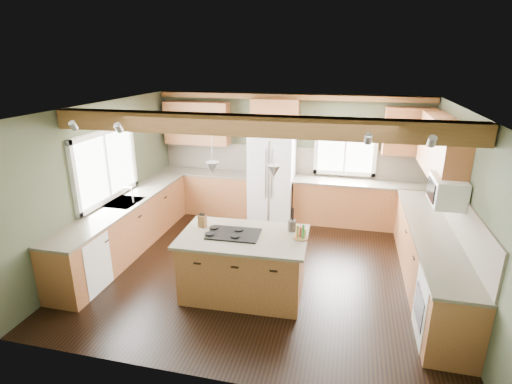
# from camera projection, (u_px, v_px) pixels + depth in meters

# --- Properties ---
(floor) EXTENTS (5.60, 5.60, 0.00)m
(floor) POSITION_uv_depth(u_px,v_px,m) (264.00, 267.00, 6.60)
(floor) COLOR black
(floor) RESTS_ON ground
(ceiling) EXTENTS (5.60, 5.60, 0.00)m
(ceiling) POSITION_uv_depth(u_px,v_px,m) (266.00, 108.00, 5.76)
(ceiling) COLOR silver
(ceiling) RESTS_ON wall_back
(wall_back) EXTENTS (5.60, 0.00, 5.60)m
(wall_back) POSITION_uv_depth(u_px,v_px,m) (290.00, 156.00, 8.48)
(wall_back) COLOR #424C36
(wall_back) RESTS_ON ground
(wall_left) EXTENTS (0.00, 5.00, 5.00)m
(wall_left) POSITION_uv_depth(u_px,v_px,m) (104.00, 181.00, 6.79)
(wall_left) COLOR #424C36
(wall_left) RESTS_ON ground
(wall_right) EXTENTS (0.00, 5.00, 5.00)m
(wall_right) POSITION_uv_depth(u_px,v_px,m) (461.00, 208.00, 5.57)
(wall_right) COLOR #424C36
(wall_right) RESTS_ON ground
(ceiling_beam) EXTENTS (5.55, 0.26, 0.26)m
(ceiling_beam) POSITION_uv_depth(u_px,v_px,m) (252.00, 125.00, 5.08)
(ceiling_beam) COLOR brown
(ceiling_beam) RESTS_ON ceiling
(soffit_trim) EXTENTS (5.55, 0.20, 0.10)m
(soffit_trim) POSITION_uv_depth(u_px,v_px,m) (290.00, 97.00, 7.99)
(soffit_trim) COLOR brown
(soffit_trim) RESTS_ON ceiling
(backsplash_back) EXTENTS (5.58, 0.03, 0.58)m
(backsplash_back) POSITION_uv_depth(u_px,v_px,m) (289.00, 160.00, 8.50)
(backsplash_back) COLOR brown
(backsplash_back) RESTS_ON wall_back
(backsplash_right) EXTENTS (0.03, 3.70, 0.58)m
(backsplash_right) POSITION_uv_depth(u_px,v_px,m) (458.00, 212.00, 5.65)
(backsplash_right) COLOR brown
(backsplash_right) RESTS_ON wall_right
(base_cab_back_left) EXTENTS (2.02, 0.60, 0.88)m
(base_cab_back_left) POSITION_uv_depth(u_px,v_px,m) (207.00, 192.00, 8.88)
(base_cab_back_left) COLOR brown
(base_cab_back_left) RESTS_ON floor
(counter_back_left) EXTENTS (2.06, 0.64, 0.04)m
(counter_back_left) POSITION_uv_depth(u_px,v_px,m) (206.00, 172.00, 8.73)
(counter_back_left) COLOR #4E4739
(counter_back_left) RESTS_ON base_cab_back_left
(base_cab_back_right) EXTENTS (2.62, 0.60, 0.88)m
(base_cab_back_right) POSITION_uv_depth(u_px,v_px,m) (358.00, 204.00, 8.16)
(base_cab_back_right) COLOR brown
(base_cab_back_right) RESTS_ON floor
(counter_back_right) EXTENTS (2.66, 0.64, 0.04)m
(counter_back_right) POSITION_uv_depth(u_px,v_px,m) (360.00, 183.00, 8.01)
(counter_back_right) COLOR #4E4739
(counter_back_right) RESTS_ON base_cab_back_right
(base_cab_left) EXTENTS (0.60, 3.70, 0.88)m
(base_cab_left) POSITION_uv_depth(u_px,v_px,m) (127.00, 227.00, 7.05)
(base_cab_left) COLOR brown
(base_cab_left) RESTS_ON floor
(counter_left) EXTENTS (0.64, 3.74, 0.04)m
(counter_left) POSITION_uv_depth(u_px,v_px,m) (124.00, 203.00, 6.90)
(counter_left) COLOR #4E4739
(counter_left) RESTS_ON base_cab_left
(base_cab_right) EXTENTS (0.60, 3.70, 0.88)m
(base_cab_right) POSITION_uv_depth(u_px,v_px,m) (429.00, 259.00, 5.96)
(base_cab_right) COLOR brown
(base_cab_right) RESTS_ON floor
(counter_right) EXTENTS (0.64, 3.74, 0.04)m
(counter_right) POSITION_uv_depth(u_px,v_px,m) (433.00, 230.00, 5.81)
(counter_right) COLOR #4E4739
(counter_right) RESTS_ON base_cab_right
(upper_cab_back_left) EXTENTS (1.40, 0.35, 0.90)m
(upper_cab_back_left) POSITION_uv_depth(u_px,v_px,m) (197.00, 123.00, 8.55)
(upper_cab_back_left) COLOR brown
(upper_cab_back_left) RESTS_ON wall_back
(upper_cab_over_fridge) EXTENTS (0.96, 0.35, 0.70)m
(upper_cab_over_fridge) POSITION_uv_depth(u_px,v_px,m) (275.00, 116.00, 8.12)
(upper_cab_over_fridge) COLOR brown
(upper_cab_over_fridge) RESTS_ON wall_back
(upper_cab_right) EXTENTS (0.35, 2.20, 0.90)m
(upper_cab_right) POSITION_uv_depth(u_px,v_px,m) (441.00, 148.00, 6.23)
(upper_cab_right) COLOR brown
(upper_cab_right) RESTS_ON wall_right
(upper_cab_back_corner) EXTENTS (0.90, 0.35, 0.90)m
(upper_cab_back_corner) POSITION_uv_depth(u_px,v_px,m) (408.00, 131.00, 7.61)
(upper_cab_back_corner) COLOR brown
(upper_cab_back_corner) RESTS_ON wall_back
(window_left) EXTENTS (0.04, 1.60, 1.05)m
(window_left) POSITION_uv_depth(u_px,v_px,m) (105.00, 166.00, 6.75)
(window_left) COLOR white
(window_left) RESTS_ON wall_left
(window_back) EXTENTS (1.10, 0.04, 1.00)m
(window_back) POSITION_uv_depth(u_px,v_px,m) (346.00, 147.00, 8.13)
(window_back) COLOR white
(window_back) RESTS_ON wall_back
(sink) EXTENTS (0.50, 0.65, 0.03)m
(sink) POSITION_uv_depth(u_px,v_px,m) (124.00, 203.00, 6.90)
(sink) COLOR #262628
(sink) RESTS_ON counter_left
(faucet) EXTENTS (0.02, 0.02, 0.28)m
(faucet) POSITION_uv_depth(u_px,v_px,m) (133.00, 196.00, 6.81)
(faucet) COLOR #B2B2B7
(faucet) RESTS_ON sink
(dishwasher) EXTENTS (0.60, 0.60, 0.84)m
(dishwasher) POSITION_uv_depth(u_px,v_px,m) (81.00, 263.00, 5.85)
(dishwasher) COLOR white
(dishwasher) RESTS_ON floor
(oven) EXTENTS (0.60, 0.72, 0.84)m
(oven) POSITION_uv_depth(u_px,v_px,m) (446.00, 310.00, 4.76)
(oven) COLOR white
(oven) RESTS_ON floor
(microwave) EXTENTS (0.40, 0.70, 0.38)m
(microwave) POSITION_uv_depth(u_px,v_px,m) (447.00, 191.00, 5.49)
(microwave) COLOR white
(microwave) RESTS_ON wall_right
(pendant_left) EXTENTS (0.18, 0.18, 0.16)m
(pendant_left) POSITION_uv_depth(u_px,v_px,m) (212.00, 168.00, 5.37)
(pendant_left) COLOR #B2B2B7
(pendant_left) RESTS_ON ceiling
(pendant_right) EXTENTS (0.18, 0.18, 0.16)m
(pendant_right) POSITION_uv_depth(u_px,v_px,m) (274.00, 171.00, 5.22)
(pendant_right) COLOR #B2B2B7
(pendant_right) RESTS_ON ceiling
(refrigerator) EXTENTS (0.90, 0.74, 1.80)m
(refrigerator) POSITION_uv_depth(u_px,v_px,m) (272.00, 178.00, 8.33)
(refrigerator) COLOR white
(refrigerator) RESTS_ON floor
(island) EXTENTS (1.71, 1.08, 0.88)m
(island) POSITION_uv_depth(u_px,v_px,m) (244.00, 266.00, 5.76)
(island) COLOR olive
(island) RESTS_ON floor
(island_top) EXTENTS (1.83, 1.20, 0.04)m
(island_top) POSITION_uv_depth(u_px,v_px,m) (243.00, 237.00, 5.61)
(island_top) COLOR #4E4739
(island_top) RESTS_ON island
(cooktop) EXTENTS (0.74, 0.51, 0.02)m
(cooktop) POSITION_uv_depth(u_px,v_px,m) (234.00, 234.00, 5.63)
(cooktop) COLOR black
(cooktop) RESTS_ON island_top
(knife_block) EXTENTS (0.12, 0.10, 0.18)m
(knife_block) POSITION_uv_depth(u_px,v_px,m) (202.00, 221.00, 5.85)
(knife_block) COLOR brown
(knife_block) RESTS_ON island_top
(utensil_crock) EXTENTS (0.14, 0.14, 0.16)m
(utensil_crock) POSITION_uv_depth(u_px,v_px,m) (292.00, 226.00, 5.73)
(utensil_crock) COLOR #372F2C
(utensil_crock) RESTS_ON island_top
(bottle_tray) EXTENTS (0.26, 0.26, 0.20)m
(bottle_tray) POSITION_uv_depth(u_px,v_px,m) (301.00, 232.00, 5.48)
(bottle_tray) COLOR brown
(bottle_tray) RESTS_ON island_top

